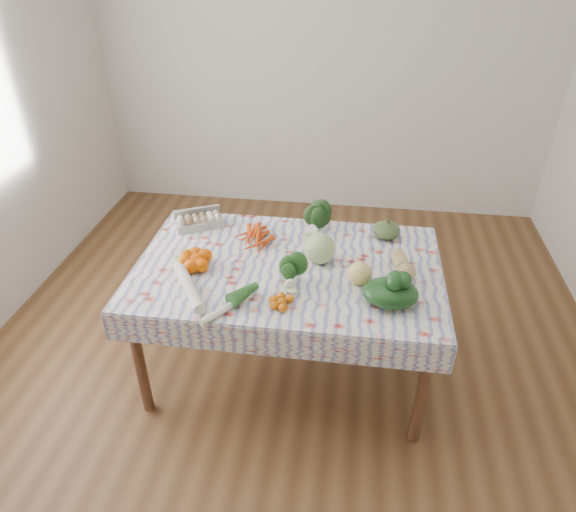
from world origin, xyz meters
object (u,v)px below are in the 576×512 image
at_px(kabocha_squash, 386,230).
at_px(egg_carton, 200,222).
at_px(dining_table, 288,277).
at_px(butternut_squash, 403,265).
at_px(cabbage, 320,248).
at_px(grapefruit, 360,274).

bearing_deg(kabocha_squash, egg_carton, -178.01).
bearing_deg(dining_table, butternut_squash, 0.78).
height_order(kabocha_squash, butternut_squash, same).
distance_m(cabbage, butternut_squash, 0.45).
xyz_separation_m(egg_carton, grapefruit, (0.98, -0.45, 0.02)).
bearing_deg(dining_table, grapefruit, -17.03).
height_order(dining_table, butternut_squash, butternut_squash).
height_order(dining_table, grapefruit, grapefruit).
bearing_deg(grapefruit, kabocha_squash, 73.29).
xyz_separation_m(egg_carton, cabbage, (0.76, -0.27, 0.05)).
xyz_separation_m(dining_table, grapefruit, (0.39, -0.12, 0.15)).
height_order(dining_table, kabocha_squash, kabocha_squash).
distance_m(egg_carton, grapefruit, 1.08).
relative_size(egg_carton, butternut_squash, 1.24).
xyz_separation_m(egg_carton, butternut_squash, (1.21, -0.32, 0.01)).
bearing_deg(egg_carton, cabbage, -46.61).
height_order(dining_table, cabbage, cabbage).
distance_m(kabocha_squash, cabbage, 0.48).
bearing_deg(egg_carton, grapefruit, -51.47).
relative_size(dining_table, egg_carton, 5.62).
distance_m(kabocha_squash, butternut_squash, 0.37).
bearing_deg(dining_table, cabbage, 19.16).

